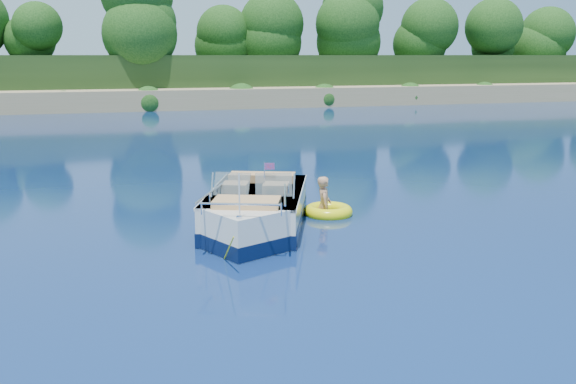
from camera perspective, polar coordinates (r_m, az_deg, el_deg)
name	(u,v)px	position (r m, az deg, el deg)	size (l,w,h in m)	color
ground	(247,239)	(14.40, -3.65, -4.19)	(160.00, 160.00, 0.00)	#091540
shoreline	(123,82)	(77.37, -14.49, 9.46)	(170.00, 59.00, 6.00)	#988658
treeline	(132,36)	(54.60, -13.69, 13.36)	(150.00, 7.12, 8.19)	#301F10
motorboat	(255,214)	(15.02, -2.95, -1.94)	(3.50, 5.77, 2.02)	silver
tow_tube	(328,211)	(16.53, 3.60, -1.73)	(1.29, 1.29, 0.33)	#F7F50D
boy	(324,214)	(16.57, 3.19, -2.00)	(0.58, 0.38, 1.60)	tan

